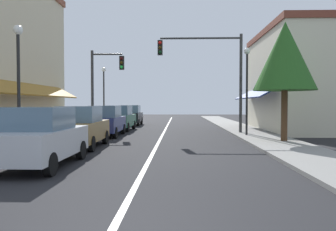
{
  "coord_description": "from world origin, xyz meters",
  "views": [
    {
      "loc": [
        0.97,
        -3.98,
        1.85
      ],
      "look_at": [
        0.39,
        14.7,
        1.23
      ],
      "focal_mm": 36.45,
      "sensor_mm": 36.0,
      "label": 1
    }
  ],
  "objects_px": {
    "parked_car_distant_left": "(131,115)",
    "street_lamp_left_near": "(18,67)",
    "parked_car_second_left": "(80,127)",
    "parked_car_far_left": "(120,118)",
    "street_lamp_left_far": "(104,87)",
    "traffic_signal_mast_arm": "(213,66)",
    "parked_car_third_left": "(106,121)",
    "tree_right_near": "(285,57)",
    "traffic_signal_left_corner": "(103,79)",
    "street_lamp_right_mid": "(247,77)",
    "parked_car_nearest_left": "(41,137)"
  },
  "relations": [
    {
      "from": "parked_car_distant_left",
      "to": "street_lamp_left_near",
      "type": "height_order",
      "value": "street_lamp_left_near"
    },
    {
      "from": "parked_car_second_left",
      "to": "parked_car_far_left",
      "type": "distance_m",
      "value": 9.54
    },
    {
      "from": "street_lamp_left_far",
      "to": "traffic_signal_mast_arm",
      "type": "bearing_deg",
      "value": -38.98
    },
    {
      "from": "parked_car_third_left",
      "to": "street_lamp_left_near",
      "type": "distance_m",
      "value": 7.54
    },
    {
      "from": "parked_car_third_left",
      "to": "street_lamp_left_near",
      "type": "height_order",
      "value": "street_lamp_left_near"
    },
    {
      "from": "parked_car_distant_left",
      "to": "traffic_signal_mast_arm",
      "type": "relative_size",
      "value": 0.67
    },
    {
      "from": "street_lamp_left_far",
      "to": "tree_right_near",
      "type": "xyz_separation_m",
      "value": [
        11.13,
        -11.52,
        0.82
      ]
    },
    {
      "from": "parked_car_distant_left",
      "to": "traffic_signal_left_corner",
      "type": "bearing_deg",
      "value": -97.02
    },
    {
      "from": "parked_car_distant_left",
      "to": "traffic_signal_mast_arm",
      "type": "bearing_deg",
      "value": -54.89
    },
    {
      "from": "street_lamp_right_mid",
      "to": "tree_right_near",
      "type": "relative_size",
      "value": 0.88
    },
    {
      "from": "parked_car_distant_left",
      "to": "street_lamp_left_near",
      "type": "xyz_separation_m",
      "value": [
        -1.8,
        -17.3,
        2.36
      ]
    },
    {
      "from": "parked_car_third_left",
      "to": "parked_car_distant_left",
      "type": "xyz_separation_m",
      "value": [
        0.01,
        10.36,
        0.0
      ]
    },
    {
      "from": "parked_car_second_left",
      "to": "traffic_signal_mast_arm",
      "type": "height_order",
      "value": "traffic_signal_mast_arm"
    },
    {
      "from": "parked_car_nearest_left",
      "to": "street_lamp_right_mid",
      "type": "xyz_separation_m",
      "value": [
        7.92,
        9.45,
        2.48
      ]
    },
    {
      "from": "parked_car_distant_left",
      "to": "tree_right_near",
      "type": "distance_m",
      "value": 16.81
    },
    {
      "from": "traffic_signal_mast_arm",
      "to": "traffic_signal_left_corner",
      "type": "relative_size",
      "value": 1.14
    },
    {
      "from": "parked_car_nearest_left",
      "to": "street_lamp_left_far",
      "type": "height_order",
      "value": "street_lamp_left_far"
    },
    {
      "from": "street_lamp_left_far",
      "to": "parked_car_nearest_left",
      "type": "bearing_deg",
      "value": -83.42
    },
    {
      "from": "traffic_signal_mast_arm",
      "to": "street_lamp_left_far",
      "type": "distance_m",
      "value": 10.64
    },
    {
      "from": "parked_car_second_left",
      "to": "parked_car_far_left",
      "type": "xyz_separation_m",
      "value": [
        0.02,
        9.54,
        0.0
      ]
    },
    {
      "from": "parked_car_nearest_left",
      "to": "tree_right_near",
      "type": "bearing_deg",
      "value": 35.29
    },
    {
      "from": "parked_car_nearest_left",
      "to": "street_lamp_left_far",
      "type": "distance_m",
      "value": 18.14
    },
    {
      "from": "parked_car_far_left",
      "to": "parked_car_distant_left",
      "type": "bearing_deg",
      "value": 91.97
    },
    {
      "from": "parked_car_distant_left",
      "to": "street_lamp_left_near",
      "type": "bearing_deg",
      "value": -96.4
    },
    {
      "from": "parked_car_distant_left",
      "to": "parked_car_second_left",
      "type": "bearing_deg",
      "value": -90.4
    },
    {
      "from": "parked_car_second_left",
      "to": "street_lamp_left_near",
      "type": "relative_size",
      "value": 0.86
    },
    {
      "from": "parked_car_nearest_left",
      "to": "tree_right_near",
      "type": "height_order",
      "value": "tree_right_near"
    },
    {
      "from": "parked_car_second_left",
      "to": "traffic_signal_left_corner",
      "type": "distance_m",
      "value": 8.65
    },
    {
      "from": "street_lamp_left_near",
      "to": "street_lamp_right_mid",
      "type": "relative_size",
      "value": 0.96
    },
    {
      "from": "parked_car_nearest_left",
      "to": "parked_car_far_left",
      "type": "bearing_deg",
      "value": 90.72
    },
    {
      "from": "traffic_signal_mast_arm",
      "to": "street_lamp_right_mid",
      "type": "height_order",
      "value": "traffic_signal_mast_arm"
    },
    {
      "from": "street_lamp_right_mid",
      "to": "parked_car_third_left",
      "type": "bearing_deg",
      "value": 178.36
    },
    {
      "from": "parked_car_third_left",
      "to": "traffic_signal_left_corner",
      "type": "bearing_deg",
      "value": 105.65
    },
    {
      "from": "parked_car_distant_left",
      "to": "street_lamp_right_mid",
      "type": "height_order",
      "value": "street_lamp_right_mid"
    },
    {
      "from": "parked_car_second_left",
      "to": "street_lamp_left_near",
      "type": "xyz_separation_m",
      "value": [
        -1.82,
        -1.75,
        2.36
      ]
    },
    {
      "from": "street_lamp_left_far",
      "to": "tree_right_near",
      "type": "bearing_deg",
      "value": -45.98
    },
    {
      "from": "parked_car_third_left",
      "to": "tree_right_near",
      "type": "distance_m",
      "value": 10.32
    },
    {
      "from": "street_lamp_left_near",
      "to": "street_lamp_left_far",
      "type": "height_order",
      "value": "street_lamp_left_far"
    },
    {
      "from": "traffic_signal_mast_arm",
      "to": "parked_car_nearest_left",
      "type": "bearing_deg",
      "value": -118.9
    },
    {
      "from": "parked_car_nearest_left",
      "to": "tree_right_near",
      "type": "distance_m",
      "value": 11.53
    },
    {
      "from": "street_lamp_right_mid",
      "to": "parked_car_far_left",
      "type": "bearing_deg",
      "value": 150.31
    },
    {
      "from": "parked_car_nearest_left",
      "to": "traffic_signal_mast_arm",
      "type": "relative_size",
      "value": 0.67
    },
    {
      "from": "traffic_signal_left_corner",
      "to": "street_lamp_right_mid",
      "type": "height_order",
      "value": "traffic_signal_left_corner"
    },
    {
      "from": "parked_car_distant_left",
      "to": "traffic_signal_mast_arm",
      "type": "xyz_separation_m",
      "value": [
        6.33,
        -8.84,
        3.32
      ]
    },
    {
      "from": "street_lamp_left_near",
      "to": "street_lamp_right_mid",
      "type": "xyz_separation_m",
      "value": [
        9.86,
        6.71,
        0.12
      ]
    },
    {
      "from": "parked_car_third_left",
      "to": "parked_car_second_left",
      "type": "bearing_deg",
      "value": -89.5
    },
    {
      "from": "parked_car_nearest_left",
      "to": "traffic_signal_mast_arm",
      "type": "distance_m",
      "value": 13.21
    },
    {
      "from": "parked_car_second_left",
      "to": "street_lamp_right_mid",
      "type": "bearing_deg",
      "value": 30.68
    },
    {
      "from": "parked_car_second_left",
      "to": "traffic_signal_mast_arm",
      "type": "bearing_deg",
      "value": 45.77
    },
    {
      "from": "parked_car_nearest_left",
      "to": "traffic_signal_left_corner",
      "type": "bearing_deg",
      "value": 94.75
    }
  ]
}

